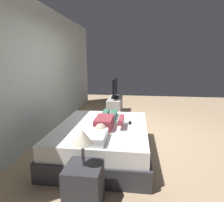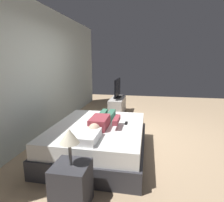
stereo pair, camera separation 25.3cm
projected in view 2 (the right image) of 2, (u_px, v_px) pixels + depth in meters
name	position (u px, v px, depth m)	size (l,w,h in m)	color
ground_plane	(133.00, 138.00, 4.20)	(10.00, 10.00, 0.00)	tan
back_wall	(52.00, 71.00, 4.65)	(6.40, 0.10, 2.80)	silver
bed	(98.00, 140.00, 3.43)	(1.95, 1.61, 0.54)	#333338
pillow	(86.00, 136.00, 2.73)	(0.48, 0.34, 0.12)	white
person	(102.00, 120.00, 3.37)	(1.26, 0.46, 0.18)	#993842
remote	(126.00, 123.00, 3.46)	(0.15, 0.04, 0.02)	black
tv_stand	(117.00, 106.00, 6.01)	(1.10, 0.40, 0.50)	#B7B2AD
tv	(117.00, 89.00, 5.90)	(0.88, 0.20, 0.59)	black
nightstand	(72.00, 185.00, 2.20)	(0.40, 0.40, 0.52)	#333338
lamp	(69.00, 137.00, 2.07)	(0.22, 0.22, 0.42)	#59595B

